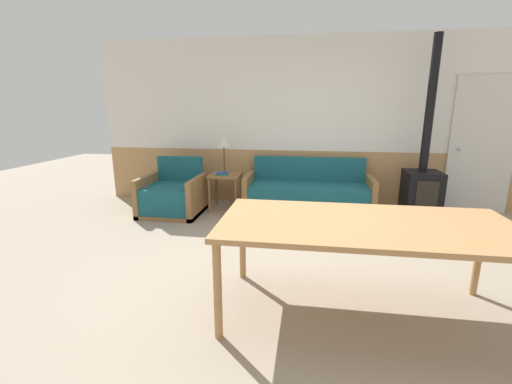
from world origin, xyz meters
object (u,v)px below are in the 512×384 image
object	(u,v)px
couch	(308,196)
armchair	(173,197)
side_table	(225,181)
dining_table	(365,230)
table_lamp	(224,143)
wood_stove	(423,179)

from	to	relation	value
couch	armchair	size ratio (longest dim) A/B	2.18
couch	side_table	xyz separation A→B (m)	(-1.31, -0.03, 0.20)
side_table	dining_table	world-z (taller)	dining_table
dining_table	table_lamp	bearing A→B (deg)	122.90
couch	wood_stove	world-z (taller)	wood_stove
couch	side_table	world-z (taller)	couch
side_table	dining_table	bearing A→B (deg)	-56.78
armchair	side_table	xyz separation A→B (m)	(0.76, 0.33, 0.20)
couch	armchair	world-z (taller)	armchair
wood_stove	dining_table	bearing A→B (deg)	-114.46
wood_stove	couch	bearing A→B (deg)	178.65
table_lamp	couch	bearing A→B (deg)	-2.43
couch	side_table	distance (m)	1.32
couch	dining_table	world-z (taller)	couch
couch	armchair	xyz separation A→B (m)	(-2.06, -0.36, -0.00)
side_table	couch	bearing A→B (deg)	1.21
table_lamp	armchair	bearing A→B (deg)	-150.09
couch	armchair	distance (m)	2.10
armchair	table_lamp	xyz separation A→B (m)	(0.72, 0.42, 0.79)
armchair	wood_stove	bearing A→B (deg)	-11.98
couch	wood_stove	xyz separation A→B (m)	(1.64, -0.04, 0.32)
couch	table_lamp	size ratio (longest dim) A/B	3.34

